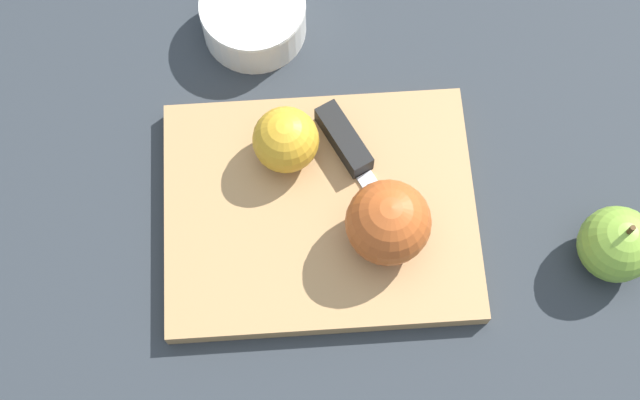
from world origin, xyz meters
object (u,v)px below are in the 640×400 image
(apple_half_left, at_px, (286,140))
(apple_half_right, at_px, (389,223))
(knife, at_px, (348,145))
(apple_whole, at_px, (616,244))

(apple_half_left, xyz_separation_m, apple_half_right, (0.10, -0.08, 0.01))
(apple_half_left, height_order, knife, apple_half_left)
(knife, bearing_deg, apple_half_right, -9.02)
(apple_whole, bearing_deg, apple_half_right, 178.88)
(apple_half_right, height_order, apple_whole, apple_half_right)
(apple_half_left, bearing_deg, apple_half_right, -111.95)
(apple_half_right, bearing_deg, apple_half_left, 171.24)
(apple_half_right, distance_m, knife, 0.10)
(apple_half_left, bearing_deg, apple_whole, -87.44)
(apple_half_left, height_order, apple_half_right, apple_half_right)
(apple_half_right, xyz_separation_m, apple_whole, (0.22, -0.00, -0.02))
(apple_half_left, relative_size, knife, 0.44)
(apple_half_left, distance_m, apple_whole, 0.33)
(apple_whole, bearing_deg, apple_half_left, 164.46)
(apple_half_right, relative_size, knife, 0.55)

